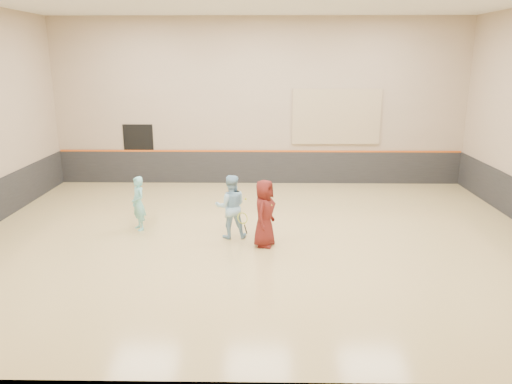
{
  "coord_description": "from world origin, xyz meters",
  "views": [
    {
      "loc": [
        0.17,
        -12.3,
        4.59
      ],
      "look_at": [
        -0.04,
        0.4,
        1.15
      ],
      "focal_mm": 35.0,
      "sensor_mm": 36.0,
      "label": 1
    }
  ],
  "objects_px": {
    "girl": "(138,203)",
    "spare_racket": "(268,208)",
    "instructor": "(231,207)",
    "young_man": "(264,213)"
  },
  "relations": [
    {
      "from": "instructor",
      "to": "girl",
      "type": "bearing_deg",
      "value": -19.7
    },
    {
      "from": "girl",
      "to": "spare_racket",
      "type": "height_order",
      "value": "girl"
    },
    {
      "from": "young_man",
      "to": "girl",
      "type": "bearing_deg",
      "value": 89.39
    },
    {
      "from": "girl",
      "to": "instructor",
      "type": "distance_m",
      "value": 2.63
    },
    {
      "from": "young_man",
      "to": "instructor",
      "type": "bearing_deg",
      "value": 74.47
    },
    {
      "from": "spare_racket",
      "to": "young_man",
      "type": "bearing_deg",
      "value": -92.14
    },
    {
      "from": "girl",
      "to": "spare_racket",
      "type": "distance_m",
      "value": 4.15
    },
    {
      "from": "instructor",
      "to": "young_man",
      "type": "relative_size",
      "value": 0.99
    },
    {
      "from": "instructor",
      "to": "young_man",
      "type": "xyz_separation_m",
      "value": [
        0.88,
        -0.58,
        0.01
      ]
    },
    {
      "from": "girl",
      "to": "instructor",
      "type": "height_order",
      "value": "instructor"
    }
  ]
}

